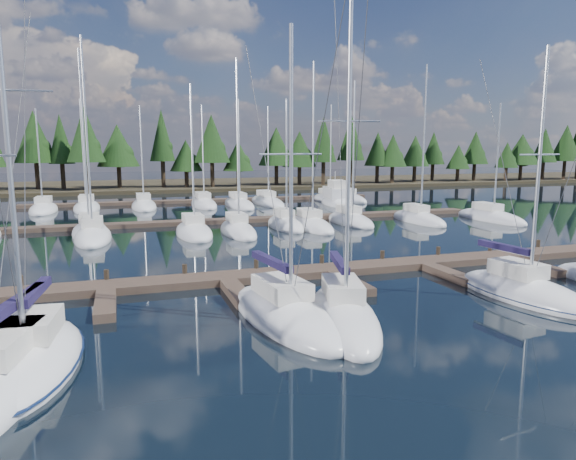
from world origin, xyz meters
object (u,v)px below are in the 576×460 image
object	(u,v)px
motor_yacht_right	(337,200)
front_sailboat_1	(30,360)
front_sailboat_4	(522,292)
main_dock	(333,273)
front_sailboat_3	(344,316)
front_sailboat_2	(286,315)

from	to	relation	value
motor_yacht_right	front_sailboat_1	bearing A→B (deg)	-124.64
front_sailboat_4	front_sailboat_1	bearing A→B (deg)	-175.99
front_sailboat_1	front_sailboat_4	world-z (taller)	front_sailboat_1
front_sailboat_4	motor_yacht_right	bearing A→B (deg)	78.47
main_dock	front_sailboat_4	distance (m)	9.69
front_sailboat_1	front_sailboat_3	bearing A→B (deg)	4.39
front_sailboat_1	front_sailboat_2	xyz separation A→B (m)	(9.34, 1.82, -0.03)
main_dock	front_sailboat_1	world-z (taller)	front_sailboat_1
front_sailboat_2	front_sailboat_4	xyz separation A→B (m)	(11.83, -0.34, 0.00)
front_sailboat_4	motor_yacht_right	world-z (taller)	front_sailboat_4
front_sailboat_3	front_sailboat_4	world-z (taller)	front_sailboat_3
front_sailboat_1	front_sailboat_3	distance (m)	11.57
front_sailboat_1	front_sailboat_3	xyz separation A→B (m)	(11.53, 0.88, 0.00)
front_sailboat_2	front_sailboat_4	size ratio (longest dim) A/B	1.01
front_sailboat_1	front_sailboat_4	distance (m)	21.22
front_sailboat_3	front_sailboat_2	bearing A→B (deg)	156.87
front_sailboat_1	front_sailboat_2	size ratio (longest dim) A/B	1.28
front_sailboat_2	motor_yacht_right	bearing A→B (deg)	63.72
front_sailboat_1	front_sailboat_4	size ratio (longest dim) A/B	1.29
main_dock	front_sailboat_3	distance (m)	7.79
front_sailboat_2	motor_yacht_right	distance (m)	45.77
front_sailboat_2	front_sailboat_3	size ratio (longest dim) A/B	0.85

